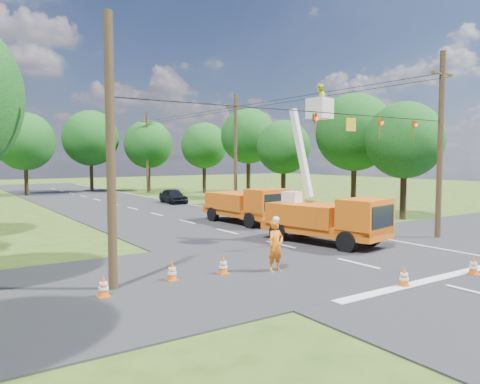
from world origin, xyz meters
TOP-DOWN VIEW (x-y plane):
  - ground at (0.00, 20.00)m, footprint 140.00×140.00m
  - road_main at (0.00, 20.00)m, footprint 12.00×100.00m
  - road_cross at (0.00, 2.00)m, footprint 56.00×10.00m
  - stop_bar at (0.00, -3.20)m, footprint 9.00×0.45m
  - edge_line at (5.60, 20.00)m, footprint 0.12×90.00m
  - bucket_truck at (2.16, 4.03)m, footprint 3.63×6.78m
  - second_truck at (2.96, 12.23)m, footprint 2.93×6.57m
  - ground_worker at (-3.54, 0.92)m, footprint 0.77×0.54m
  - distant_car at (5.00, 27.49)m, footprint 1.96×4.26m
  - traffic_cone_0 at (-1.28, -3.16)m, footprint 0.38×0.38m
  - traffic_cone_1 at (2.28, -3.54)m, footprint 0.38×0.38m
  - traffic_cone_2 at (0.58, 6.41)m, footprint 0.38×0.38m
  - traffic_cone_3 at (3.74, 11.88)m, footprint 0.38×0.38m
  - traffic_cone_4 at (-5.42, 1.69)m, footprint 0.38×0.38m
  - traffic_cone_5 at (-7.41, 1.91)m, footprint 0.38×0.38m
  - traffic_cone_6 at (-10.04, 1.33)m, footprint 0.38×0.38m
  - traffic_cone_7 at (4.10, 15.92)m, footprint 0.38×0.38m
  - pole_right_near at (8.50, 2.00)m, footprint 1.80×0.30m
  - pole_right_mid at (8.50, 22.00)m, footprint 1.80×0.30m
  - pole_right_far at (8.50, 42.00)m, footprint 1.80×0.30m
  - pole_left at (-9.50, 2.00)m, footprint 0.30×0.30m
  - signal_span at (2.23, 1.99)m, footprint 18.00×0.29m
  - tree_right_a at (13.50, 8.00)m, footprint 5.40×5.40m
  - tree_right_b at (15.00, 14.00)m, footprint 6.40×6.40m
  - tree_right_c at (13.20, 21.00)m, footprint 5.00×5.00m
  - tree_right_d at (14.80, 29.00)m, footprint 6.00×6.00m
  - tree_right_e at (13.80, 37.00)m, footprint 5.60×5.60m
  - tree_far_a at (-5.00, 45.00)m, footprint 6.60×6.60m
  - tree_far_b at (3.00, 47.00)m, footprint 7.00×7.00m
  - tree_far_c at (9.50, 44.00)m, footprint 6.20×6.20m

SIDE VIEW (x-z plane):
  - ground at x=0.00m, z-range 0.00..0.00m
  - road_main at x=0.00m, z-range -0.03..0.03m
  - road_cross at x=0.00m, z-range -0.04..0.04m
  - stop_bar at x=0.00m, z-range -0.01..0.01m
  - edge_line at x=5.60m, z-range -0.01..0.01m
  - traffic_cone_0 at x=-1.28m, z-range 0.00..0.71m
  - traffic_cone_1 at x=2.28m, z-range 0.00..0.71m
  - traffic_cone_2 at x=0.58m, z-range 0.00..0.71m
  - traffic_cone_3 at x=3.74m, z-range 0.00..0.71m
  - traffic_cone_4 at x=-5.42m, z-range 0.00..0.71m
  - traffic_cone_5 at x=-7.41m, z-range 0.00..0.71m
  - traffic_cone_6 at x=-10.04m, z-range 0.00..0.71m
  - traffic_cone_7 at x=4.10m, z-range 0.00..0.71m
  - distant_car at x=5.00m, z-range 0.00..1.42m
  - ground_worker at x=-3.54m, z-range 0.00..1.99m
  - second_truck at x=2.96m, z-range 0.05..2.45m
  - bucket_truck at x=2.16m, z-range -2.34..5.68m
  - pole_left at x=-9.50m, z-range 0.00..9.00m
  - pole_right_near at x=8.50m, z-range 0.11..10.11m
  - pole_right_mid at x=8.50m, z-range 0.11..10.11m
  - pole_right_far at x=8.50m, z-range 0.11..10.11m
  - tree_right_c at x=13.20m, z-range 1.40..9.23m
  - tree_right_a at x=13.50m, z-range 1.42..9.70m
  - tree_right_e at x=13.80m, z-range 1.50..10.12m
  - signal_span at x=2.23m, z-range 5.34..6.41m
  - tree_far_c at x=9.50m, z-range 1.47..10.65m
  - tree_far_a at x=-5.00m, z-range 1.44..10.94m
  - tree_right_b at x=15.00m, z-range 1.61..11.26m
  - tree_right_d at x=14.80m, z-range 1.83..11.53m
  - tree_far_b at x=3.00m, z-range 1.65..11.97m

